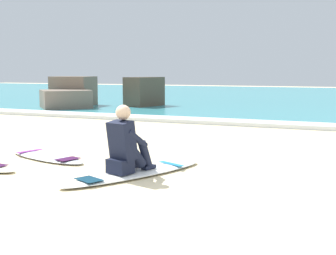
# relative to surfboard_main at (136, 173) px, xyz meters

# --- Properties ---
(ground_plane) EXTENTS (80.00, 80.00, 0.00)m
(ground_plane) POSITION_rel_surfboard_main_xyz_m (-0.06, -0.56, -0.04)
(ground_plane) COLOR beige
(sea) EXTENTS (80.00, 28.00, 0.10)m
(sea) POSITION_rel_surfboard_main_xyz_m (-0.06, 20.32, 0.01)
(sea) COLOR teal
(sea) RESTS_ON ground
(breaking_foam) EXTENTS (80.00, 0.90, 0.11)m
(breaking_foam) POSITION_rel_surfboard_main_xyz_m (-0.06, 6.62, 0.02)
(breaking_foam) COLOR white
(breaking_foam) RESTS_ON ground
(surfboard_main) EXTENTS (1.46, 2.46, 0.08)m
(surfboard_main) POSITION_rel_surfboard_main_xyz_m (0.00, 0.00, 0.00)
(surfboard_main) COLOR white
(surfboard_main) RESTS_ON ground
(surfer_seated) EXTENTS (0.50, 0.76, 0.95)m
(surfer_seated) POSITION_rel_surfboard_main_xyz_m (-0.08, -0.13, 0.40)
(surfer_seated) COLOR black
(surfer_seated) RESTS_ON surfboard_main
(surfboard_spare_far) EXTENTS (1.91, 1.02, 0.08)m
(surfboard_spare_far) POSITION_rel_surfboard_main_xyz_m (-1.96, 0.48, 0.00)
(surfboard_spare_far) COLOR silver
(surfboard_spare_far) RESTS_ON ground
(rock_outcrop_distant) EXTENTS (4.24, 4.11, 1.27)m
(rock_outcrop_distant) POSITION_rel_surfboard_main_xyz_m (-7.01, 9.38, 0.51)
(rock_outcrop_distant) COLOR #756656
(rock_outcrop_distant) RESTS_ON ground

